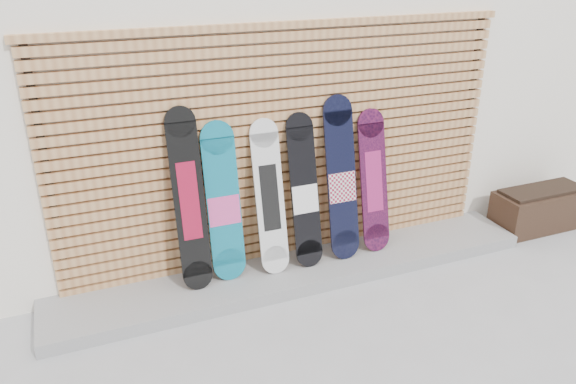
# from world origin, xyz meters

# --- Properties ---
(ground) EXTENTS (80.00, 80.00, 0.00)m
(ground) POSITION_xyz_m (0.00, 0.00, 0.00)
(ground) COLOR #9A9A9D
(ground) RESTS_ON ground
(building) EXTENTS (12.00, 5.00, 3.60)m
(building) POSITION_xyz_m (0.50, 3.50, 1.80)
(building) COLOR white
(building) RESTS_ON ground
(concrete_step) EXTENTS (4.60, 0.70, 0.12)m
(concrete_step) POSITION_xyz_m (-0.15, 0.68, 0.06)
(concrete_step) COLOR gray
(concrete_step) RESTS_ON ground
(slat_wall) EXTENTS (4.26, 0.08, 2.29)m
(slat_wall) POSITION_xyz_m (-0.15, 0.97, 1.21)
(slat_wall) COLOR #B37A4A
(slat_wall) RESTS_ON ground
(planter_box) EXTENTS (1.04, 0.43, 0.47)m
(planter_box) POSITION_xyz_m (2.68, 0.60, 0.23)
(planter_box) COLOR black
(planter_box) RESTS_ON ground
(snowboard_0) EXTENTS (0.26, 0.33, 1.57)m
(snowboard_0) POSITION_xyz_m (-1.11, 0.78, 0.90)
(snowboard_0) COLOR black
(snowboard_0) RESTS_ON concrete_step
(snowboard_1) EXTENTS (0.30, 0.28, 1.41)m
(snowboard_1) POSITION_xyz_m (-0.81, 0.80, 0.81)
(snowboard_1) COLOR #0D6B85
(snowboard_1) RESTS_ON concrete_step
(snowboard_2) EXTENTS (0.26, 0.34, 1.39)m
(snowboard_2) POSITION_xyz_m (-0.40, 0.78, 0.81)
(snowboard_2) COLOR silver
(snowboard_2) RESTS_ON concrete_step
(snowboard_3) EXTENTS (0.26, 0.35, 1.41)m
(snowboard_3) POSITION_xyz_m (-0.06, 0.77, 0.81)
(snowboard_3) COLOR black
(snowboard_3) RESTS_ON concrete_step
(snowboard_4) EXTENTS (0.29, 0.35, 1.53)m
(snowboard_4) POSITION_xyz_m (0.31, 0.77, 0.87)
(snowboard_4) COLOR black
(snowboard_4) RESTS_ON concrete_step
(snowboard_5) EXTENTS (0.28, 0.33, 1.36)m
(snowboard_5) POSITION_xyz_m (0.67, 0.78, 0.80)
(snowboard_5) COLOR black
(snowboard_5) RESTS_ON concrete_step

